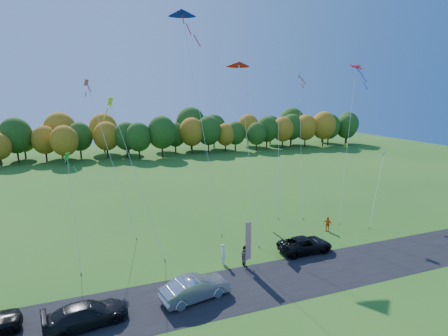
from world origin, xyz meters
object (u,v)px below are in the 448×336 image
object	(u,v)px
person_east	(327,224)
feather_flag	(248,241)
silver_sedan	(195,288)
black_suv	(305,244)

from	to	relation	value
person_east	feather_flag	bearing A→B (deg)	-100.53
silver_sedan	feather_flag	size ratio (longest dim) A/B	1.16
black_suv	feather_flag	xyz separation A→B (m)	(-6.37, -1.37, 1.92)
black_suv	silver_sedan	xyz separation A→B (m)	(-11.46, -3.74, 0.12)
black_suv	silver_sedan	size ratio (longest dim) A/B	1.02
person_east	feather_flag	xyz separation A→B (m)	(-11.33, -4.74, 1.84)
silver_sedan	feather_flag	xyz separation A→B (m)	(5.09, 2.37, 1.80)
black_suv	person_east	xyz separation A→B (m)	(4.96, 3.37, 0.08)
silver_sedan	black_suv	bearing A→B (deg)	-83.92
silver_sedan	person_east	world-z (taller)	silver_sedan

